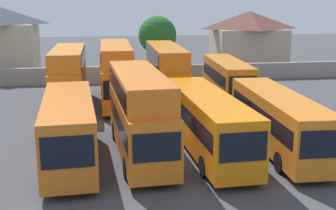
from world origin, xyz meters
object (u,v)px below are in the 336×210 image
at_px(bus_5, 69,74).
at_px(house_terrace_centre, 248,39).
at_px(bus_1, 69,126).
at_px(bus_7, 166,71).
at_px(bus_2, 140,109).
at_px(house_terrace_left, 4,41).
at_px(tree_behind_wall, 157,35).
at_px(bus_4, 278,118).
at_px(bus_3, 207,119).
at_px(bus_6, 116,71).
at_px(bus_8, 227,78).

height_order(bus_5, house_terrace_centre, house_terrace_centre).
distance_m(bus_1, bus_7, 15.49).
xyz_separation_m(bus_2, house_terrace_left, (-13.20, 30.61, 1.33)).
xyz_separation_m(house_terrace_left, tree_behind_wall, (17.60, -4.86, 0.80)).
distance_m(bus_4, tree_behind_wall, 26.46).
bearing_deg(tree_behind_wall, bus_3, -91.11).
height_order(bus_3, bus_5, bus_5).
distance_m(bus_5, bus_6, 3.94).
relative_size(bus_7, bus_8, 1.08).
bearing_deg(tree_behind_wall, bus_6, -112.74).
relative_size(bus_3, tree_behind_wall, 1.73).
distance_m(house_terrace_left, tree_behind_wall, 18.28).
bearing_deg(house_terrace_left, bus_1, -73.43).
height_order(bus_8, house_terrace_left, house_terrace_left).
xyz_separation_m(bus_3, bus_8, (5.03, 13.18, 0.06)).
relative_size(bus_3, house_terrace_left, 1.54).
relative_size(bus_2, bus_7, 0.95).
distance_m(bus_5, tree_behind_wall, 15.55).
bearing_deg(bus_8, bus_6, -88.31).
height_order(bus_3, bus_7, bus_7).
bearing_deg(bus_4, house_terrace_centre, 166.49).
height_order(bus_3, house_terrace_left, house_terrace_left).
height_order(bus_5, bus_7, bus_7).
relative_size(house_terrace_left, house_terrace_centre, 0.85).
bearing_deg(bus_8, bus_3, -17.67).
relative_size(bus_1, bus_7, 0.93).
distance_m(bus_8, house_terrace_centre, 19.87).
height_order(bus_5, tree_behind_wall, tree_behind_wall).
distance_m(bus_2, bus_4, 8.18).
relative_size(bus_1, house_terrace_left, 1.35).
bearing_deg(bus_2, tree_behind_wall, 167.33).
distance_m(bus_2, bus_8, 15.88).
bearing_deg(bus_4, house_terrace_left, -143.24).
xyz_separation_m(bus_3, bus_7, (-0.43, 13.04, 0.81)).
height_order(bus_6, tree_behind_wall, tree_behind_wall).
bearing_deg(bus_5, bus_2, 19.72).
height_order(bus_4, tree_behind_wall, tree_behind_wall).
xyz_separation_m(bus_5, tree_behind_wall, (9.12, 12.42, 2.12)).
height_order(bus_5, bus_6, bus_6).
xyz_separation_m(bus_7, bus_8, (5.46, 0.14, -0.75)).
relative_size(bus_1, house_terrace_centre, 1.15).
bearing_deg(house_terrace_centre, bus_8, -113.92).
relative_size(bus_4, house_terrace_left, 1.49).
distance_m(bus_7, tree_behind_wall, 12.97).
bearing_deg(bus_4, bus_2, -89.90).
bearing_deg(tree_behind_wall, bus_2, -99.71).
height_order(bus_1, house_terrace_centre, house_terrace_centre).
distance_m(bus_2, house_terrace_centre, 35.53).
bearing_deg(tree_behind_wall, bus_5, -126.31).
bearing_deg(bus_6, house_terrace_left, -143.47).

